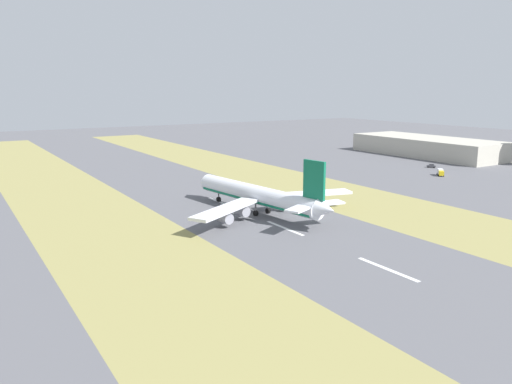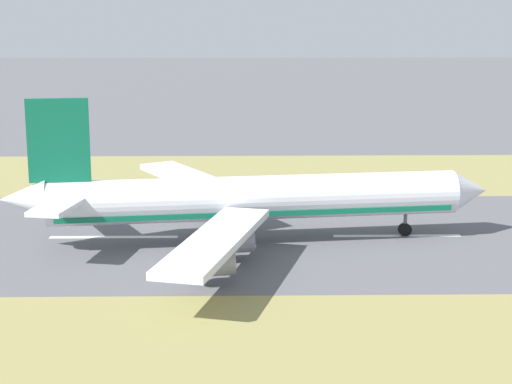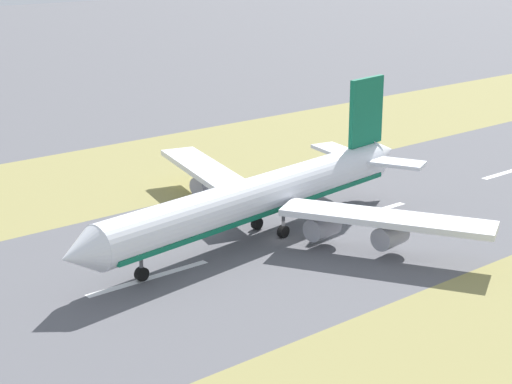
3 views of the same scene
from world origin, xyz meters
name	(u,v)px [view 2 (image 2 of 3)]	position (x,y,z in m)	size (l,w,h in m)	color
ground_plane	(236,237)	(0.00, 0.00, 0.00)	(800.00, 800.00, 0.00)	#56565B
grass_median_west	(237,174)	(-45.00, 0.00, 0.00)	(40.00, 600.00, 0.01)	olive
grass_median_east	(233,371)	(45.00, 0.00, 0.00)	(40.00, 600.00, 0.01)	olive
centreline_dash_mid	(114,237)	(0.00, -17.19, 0.01)	(1.20, 18.00, 0.01)	silver
centreline_dash_far	(397,236)	(0.00, 22.81, 0.01)	(1.20, 18.00, 0.01)	silver
airplane_main_jet	(242,199)	(2.84, 0.92, 6.02)	(63.64, 67.16, 20.20)	silver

